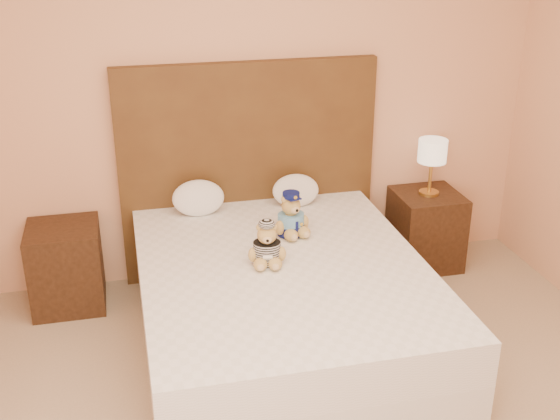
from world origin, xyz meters
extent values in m
cube|color=tan|center=(0.00, 2.25, 1.35)|extent=(4.00, 0.04, 2.70)
cube|color=white|center=(0.00, 1.20, 0.15)|extent=(1.60, 2.00, 0.30)
cube|color=white|center=(0.00, 1.20, 0.43)|extent=(1.60, 2.00, 0.25)
cube|color=#503518|center=(0.00, 2.21, 0.75)|extent=(1.75, 0.08, 1.50)
cube|color=#3C2313|center=(-1.25, 2.00, 0.28)|extent=(0.45, 0.45, 0.55)
cube|color=#3C2313|center=(1.25, 2.00, 0.28)|extent=(0.45, 0.45, 0.55)
cylinder|color=gold|center=(1.25, 2.00, 0.56)|extent=(0.14, 0.14, 0.02)
cylinder|color=gold|center=(1.25, 2.00, 0.69)|extent=(0.02, 0.02, 0.26)
cylinder|color=beige|center=(1.25, 2.00, 0.87)|extent=(0.20, 0.20, 0.16)
ellipsoid|color=white|center=(-0.37, 2.03, 0.67)|extent=(0.34, 0.22, 0.24)
ellipsoid|color=white|center=(0.29, 2.03, 0.66)|extent=(0.32, 0.21, 0.23)
camera|label=1|loc=(-0.83, -2.23, 2.39)|focal=45.00mm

